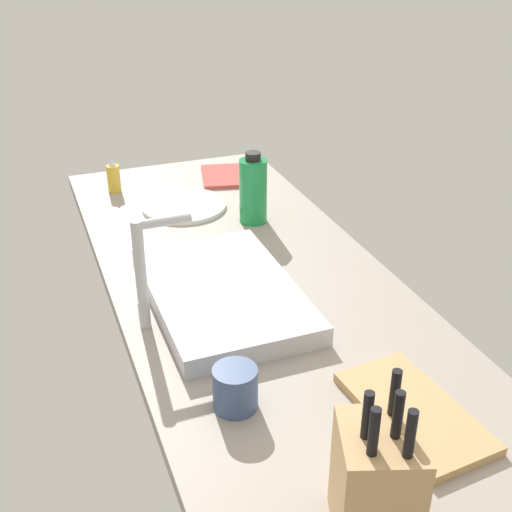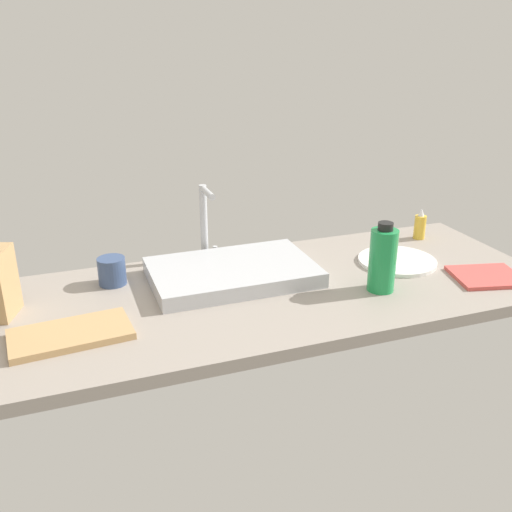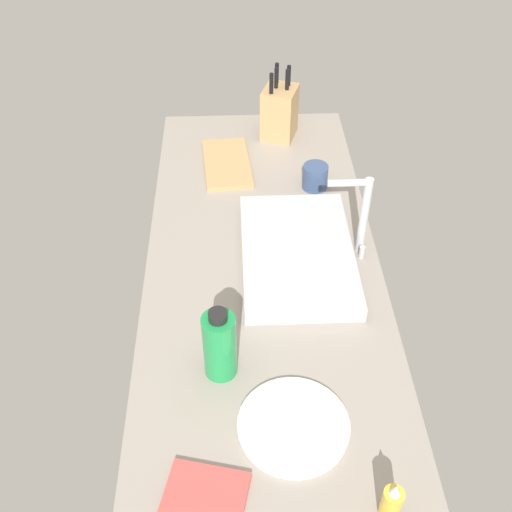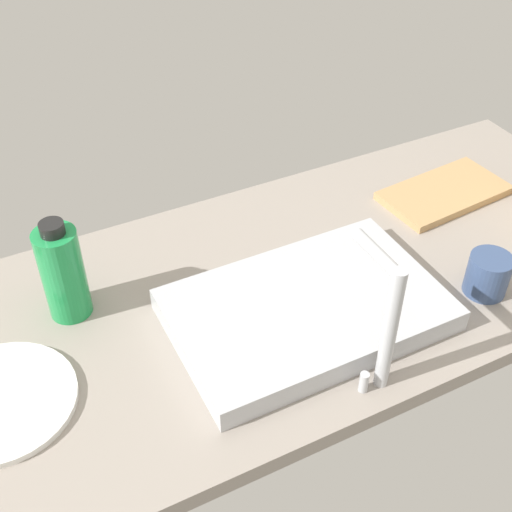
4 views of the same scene
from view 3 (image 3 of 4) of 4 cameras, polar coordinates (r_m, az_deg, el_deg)
The scene contains 10 objects.
countertop_slab at distance 171.24cm, azimuth 0.74°, elevation -2.05°, with size 174.80×66.75×3.50cm, color gray.
sink_basin at distance 172.99cm, azimuth 3.89°, elevation 0.25°, with size 48.92×31.33×4.56cm, color #B7BABF.
faucet at distance 170.22cm, azimuth 9.81°, elevation 4.22°, with size 5.50×12.35×25.00cm.
knife_block at distance 222.78cm, azimuth 2.23°, elevation 13.39°, with size 15.27×14.55×25.92cm.
cutting_board at distance 210.80cm, azimuth -2.75°, elevation 8.69°, with size 28.99×15.44×1.80cm, color tan.
soap_bottle at distance 128.83cm, azimuth 12.63°, elevation -21.69°, with size 4.11×4.11×11.32cm.
water_bottle at distance 140.85cm, azimuth -3.44°, elevation -8.34°, with size 7.82×7.82×20.56cm.
dinner_plate at distance 139.27cm, azimuth 3.54°, elevation -15.60°, with size 25.05×25.05×1.20cm, color white.
dish_towel at distance 130.37cm, azimuth -5.22°, elevation -22.89°, with size 19.80×16.63×1.20cm, color #CC4C47.
coffee_mug at distance 199.48cm, azimuth 5.58°, elevation 7.43°, with size 8.15×8.15×8.23cm, color #384C75.
Camera 3 is at (121.08, -7.20, 122.63)cm, focal length 42.53 mm.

